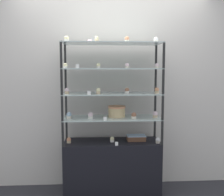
{
  "coord_description": "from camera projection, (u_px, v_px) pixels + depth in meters",
  "views": [
    {
      "loc": [
        -0.19,
        -3.09,
        1.55
      ],
      "look_at": [
        0.0,
        0.0,
        1.2
      ],
      "focal_mm": 42.0,
      "sensor_mm": 36.0,
      "label": 1
    }
  ],
  "objects": [
    {
      "name": "ground_plane",
      "position": [
        112.0,
        194.0,
        3.25
      ],
      "size": [
        20.0,
        20.0,
        0.0
      ],
      "primitive_type": "plane",
      "color": "#2D2D33"
    },
    {
      "name": "display_base",
      "position": [
        112.0,
        168.0,
        3.21
      ],
      "size": [
        1.15,
        0.4,
        0.67
      ],
      "color": "black",
      "rests_on": "ground_plane"
    },
    {
      "name": "cupcake_11",
      "position": [
        65.0,
        66.0,
        2.97
      ],
      "size": [
        0.05,
        0.05,
        0.06
      ],
      "color": "white",
      "rests_on": "display_riser_upper"
    },
    {
      "name": "display_riser_middle",
      "position": [
        112.0,
        95.0,
        3.11
      ],
      "size": [
        1.15,
        0.4,
        0.29
      ],
      "color": "black",
      "rests_on": "display_riser_lower"
    },
    {
      "name": "cupcake_3",
      "position": [
        69.0,
        115.0,
        3.07
      ],
      "size": [
        0.06,
        0.06,
        0.08
      ],
      "color": "beige",
      "rests_on": "display_riser_lower"
    },
    {
      "name": "display_riser_top",
      "position": [
        112.0,
        45.0,
        3.05
      ],
      "size": [
        1.15,
        0.4,
        0.29
      ],
      "color": "black",
      "rests_on": "display_riser_upper"
    },
    {
      "name": "cupcake_4",
      "position": [
        91.0,
        115.0,
        3.07
      ],
      "size": [
        0.06,
        0.06,
        0.08
      ],
      "color": "white",
      "rests_on": "display_riser_lower"
    },
    {
      "name": "sheet_cake_frosted",
      "position": [
        136.0,
        138.0,
        3.2
      ],
      "size": [
        0.23,
        0.13,
        0.07
      ],
      "color": "brown",
      "rests_on": "display_base"
    },
    {
      "name": "price_tag_4",
      "position": [
        93.0,
        39.0,
        2.85
      ],
      "size": [
        0.04,
        0.0,
        0.04
      ],
      "color": "white",
      "rests_on": "display_riser_top"
    },
    {
      "name": "cupcake_1",
      "position": [
        112.0,
        139.0,
        3.14
      ],
      "size": [
        0.05,
        0.05,
        0.07
      ],
      "color": "white",
      "rests_on": "display_base"
    },
    {
      "name": "price_tag_3",
      "position": [
        77.0,
        66.0,
        2.87
      ],
      "size": [
        0.04,
        0.0,
        0.04
      ],
      "color": "white",
      "rests_on": "display_riser_upper"
    },
    {
      "name": "cupcake_7",
      "position": [
        67.0,
        91.0,
        3.02
      ],
      "size": [
        0.05,
        0.05,
        0.07
      ],
      "color": "#CCB28C",
      "rests_on": "display_riser_middle"
    },
    {
      "name": "cupcake_14",
      "position": [
        157.0,
        66.0,
        3.07
      ],
      "size": [
        0.05,
        0.05,
        0.06
      ],
      "color": "beige",
      "rests_on": "display_riser_upper"
    },
    {
      "name": "cupcake_5",
      "position": [
        134.0,
        116.0,
        3.05
      ],
      "size": [
        0.06,
        0.06,
        0.08
      ],
      "color": "beige",
      "rests_on": "display_riser_lower"
    },
    {
      "name": "cupcake_18",
      "position": [
        156.0,
        40.0,
        3.03
      ],
      "size": [
        0.05,
        0.05,
        0.06
      ],
      "color": "beige",
      "rests_on": "display_riser_top"
    },
    {
      "name": "back_wall",
      "position": [
        110.0,
        88.0,
        3.45
      ],
      "size": [
        8.0,
        0.05,
        2.6
      ],
      "color": "silver",
      "rests_on": "ground_plane"
    },
    {
      "name": "layer_cake_centerpiece",
      "position": [
        117.0,
        111.0,
        3.18
      ],
      "size": [
        0.21,
        0.21,
        0.13
      ],
      "color": "#DBBC84",
      "rests_on": "display_riser_lower"
    },
    {
      "name": "donut_glazed",
      "position": [
        92.0,
        41.0,
        3.06
      ],
      "size": [
        0.12,
        0.12,
        0.04
      ],
      "color": "#EFB2BC",
      "rests_on": "display_riser_top"
    },
    {
      "name": "display_riser_upper",
      "position": [
        112.0,
        70.0,
        3.08
      ],
      "size": [
        1.15,
        0.4,
        0.29
      ],
      "color": "black",
      "rests_on": "display_riser_middle"
    },
    {
      "name": "price_tag_0",
      "position": [
        117.0,
        144.0,
        2.99
      ],
      "size": [
        0.04,
        0.0,
        0.04
      ],
      "color": "white",
      "rests_on": "display_base"
    },
    {
      "name": "cupcake_17",
      "position": [
        127.0,
        39.0,
        2.95
      ],
      "size": [
        0.05,
        0.05,
        0.06
      ],
      "color": "beige",
      "rests_on": "display_riser_top"
    },
    {
      "name": "cupcake_15",
      "position": [
        67.0,
        39.0,
        2.9
      ],
      "size": [
        0.05,
        0.05,
        0.06
      ],
      "color": "white",
      "rests_on": "display_riser_top"
    },
    {
      "name": "cupcake_10",
      "position": [
        157.0,
        90.0,
        3.09
      ],
      "size": [
        0.05,
        0.05,
        0.07
      ],
      "color": "#CCB28C",
      "rests_on": "display_riser_middle"
    },
    {
      "name": "cupcake_13",
      "position": [
        127.0,
        66.0,
        2.99
      ],
      "size": [
        0.05,
        0.05,
        0.06
      ],
      "color": "beige",
      "rests_on": "display_riser_upper"
    },
    {
      "name": "price_tag_1",
      "position": [
        105.0,
        119.0,
        2.95
      ],
      "size": [
        0.04,
        0.0,
        0.04
      ],
      "color": "white",
      "rests_on": "display_riser_lower"
    },
    {
      "name": "cupcake_16",
      "position": [
        96.0,
        39.0,
        2.92
      ],
      "size": [
        0.05,
        0.05,
        0.06
      ],
      "color": "#CCB28C",
      "rests_on": "display_riser_top"
    },
    {
      "name": "cupcake_6",
      "position": [
        155.0,
        114.0,
        3.13
      ],
      "size": [
        0.06,
        0.06,
        0.08
      ],
      "color": "#CCB28C",
      "rests_on": "display_riser_lower"
    },
    {
      "name": "cupcake_8",
      "position": [
        98.0,
        91.0,
        3.02
      ],
      "size": [
        0.05,
        0.05,
        0.07
      ],
      "color": "#CCB28C",
      "rests_on": "display_riser_middle"
    },
    {
      "name": "cupcake_12",
      "position": [
        98.0,
        66.0,
        3.03
      ],
      "size": [
        0.05,
        0.05,
        0.06
      ],
      "color": "white",
      "rests_on": "display_riser_upper"
    },
    {
      "name": "cupcake_0",
      "position": [
        69.0,
        140.0,
        3.1
      ],
      "size": [
        0.05,
        0.05,
        0.07
      ],
      "color": "#CCB28C",
      "rests_on": "display_base"
    },
    {
      "name": "cupcake_2",
      "position": [
        158.0,
        140.0,
        3.1
      ],
      "size": [
        0.05,
        0.05,
        0.07
      ],
      "color": "beige",
      "rests_on": "display_base"
    },
    {
      "name": "cupcake_9",
      "position": [
        127.0,
        91.0,
        3.06
      ],
      "size": [
        0.05,
        0.05,
        0.07
      ],
      "color": "white",
      "rests_on": "display_riser_middle"
    },
    {
      "name": "price_tag_2",
      "position": [
        89.0,
        93.0,
        2.91
      ],
      "size": [
        0.04,
        0.0,
        0.04
      ],
      "color": "white",
      "rests_on": "display_riser_middle"
    },
    {
      "name": "display_riser_lower",
      "position": [
        112.0,
        119.0,
        3.14
      ],
      "size": [
        1.15,
        0.4,
        0.29
      ],
      "color": "black",
      "rests_on": "display_base"
    }
  ]
}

